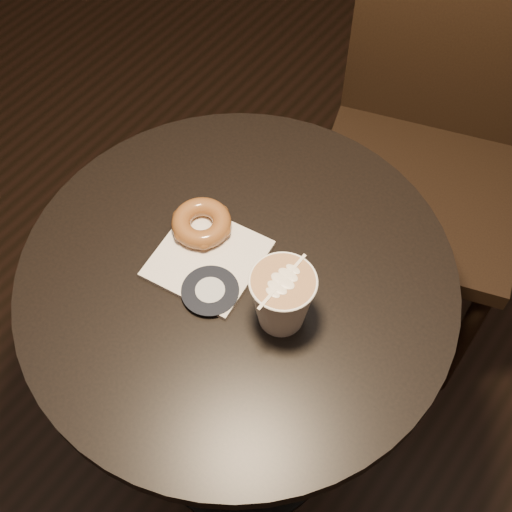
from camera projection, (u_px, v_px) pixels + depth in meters
name	position (u px, v px, depth m)	size (l,w,h in m)	color
cafe_table	(239.00, 333.00, 1.29)	(0.70, 0.70, 0.75)	black
chair	(438.00, 120.00, 1.48)	(0.56, 0.56, 1.11)	black
pastry_bag	(208.00, 259.00, 1.13)	(0.16, 0.16, 0.01)	white
doughnut	(202.00, 223.00, 1.15)	(0.10, 0.10, 0.03)	brown
latte_cup	(282.00, 300.00, 1.03)	(0.10, 0.10, 0.11)	white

